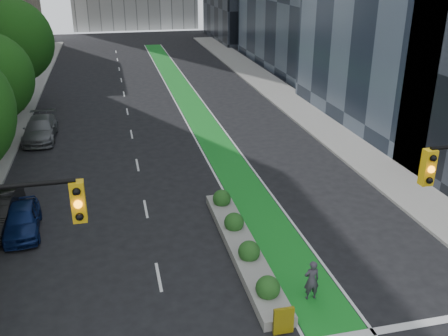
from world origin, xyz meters
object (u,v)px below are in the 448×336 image
parked_car_left_near (22,219)px  cyclist (312,280)px  parked_car_left_far (40,129)px  median_planter (242,244)px

parked_car_left_near → cyclist: bearing=-38.7°
cyclist → parked_car_left_near: bearing=-35.0°
cyclist → parked_car_left_far: cyclist is taller
median_planter → parked_car_left_far: bearing=119.7°
median_planter → parked_car_left_near: parked_car_left_near is taller
parked_car_left_near → parked_car_left_far: bearing=88.1°
median_planter → parked_car_left_far: 19.95m
cyclist → parked_car_left_far: (-11.52, 20.97, -0.06)m
parked_car_left_near → parked_car_left_far: (-0.53, 13.41, 0.09)m
parked_car_left_near → median_planter: bearing=-26.8°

